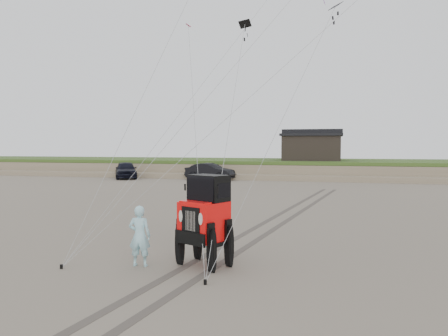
{
  "coord_description": "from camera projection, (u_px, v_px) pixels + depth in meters",
  "views": [
    {
      "loc": [
        4.51,
        -10.97,
        3.36
      ],
      "look_at": [
        0.92,
        3.0,
        2.6
      ],
      "focal_mm": 35.0,
      "sensor_mm": 36.0,
      "label": 1
    }
  ],
  "objects": [
    {
      "name": "cabin",
      "position": [
        312.0,
        146.0,
        47.03
      ],
      "size": [
        6.4,
        5.4,
        3.35
      ],
      "color": "black",
      "rests_on": "dune_ridge"
    },
    {
      "name": "dune_ridge",
      "position": [
        294.0,
        168.0,
        48.14
      ],
      "size": [
        160.0,
        14.25,
        1.73
      ],
      "color": "#7A6B54",
      "rests_on": "ground"
    },
    {
      "name": "truck_c",
      "position": [
        211.0,
        171.0,
        44.09
      ],
      "size": [
        2.81,
        5.24,
        1.44
      ],
      "primitive_type": "imported",
      "rotation": [
        0.0,
        0.0,
        0.17
      ],
      "color": "black",
      "rests_on": "ground"
    },
    {
      "name": "stake_main",
      "position": [
        61.0,
        267.0,
        11.84
      ],
      "size": [
        0.08,
        0.08,
        0.12
      ],
      "primitive_type": "cylinder",
      "color": "black",
      "rests_on": "ground"
    },
    {
      "name": "ground",
      "position": [
        164.0,
        268.0,
        11.91
      ],
      "size": [
        160.0,
        160.0,
        0.0
      ],
      "primitive_type": "plane",
      "color": "#6B6054",
      "rests_on": "ground"
    },
    {
      "name": "tire_tracks",
      "position": [
        276.0,
        222.0,
        19.15
      ],
      "size": [
        5.22,
        29.74,
        0.01
      ],
      "color": "#4C443D",
      "rests_on": "ground"
    },
    {
      "name": "stake_aux",
      "position": [
        205.0,
        282.0,
        10.5
      ],
      "size": [
        0.08,
        0.08,
        0.12
      ],
      "primitive_type": "cylinder",
      "color": "black",
      "rests_on": "ground"
    },
    {
      "name": "jeep",
      "position": [
        204.0,
        230.0,
        12.09
      ],
      "size": [
        4.45,
        5.91,
        2.02
      ],
      "primitive_type": null,
      "rotation": [
        0.0,
        0.0,
        -0.44
      ],
      "color": "#FC0E0C",
      "rests_on": "ground"
    },
    {
      "name": "truck_a",
      "position": [
        126.0,
        170.0,
        44.03
      ],
      "size": [
        4.25,
        5.41,
        1.72
      ],
      "primitive_type": "imported",
      "rotation": [
        0.0,
        0.0,
        0.51
      ],
      "color": "black",
      "rests_on": "ground"
    },
    {
      "name": "man",
      "position": [
        140.0,
        236.0,
        12.08
      ],
      "size": [
        0.66,
        0.48,
        1.69
      ],
      "primitive_type": "imported",
      "rotation": [
        0.0,
        0.0,
        3.27
      ],
      "color": "#87C4D2",
      "rests_on": "ground"
    },
    {
      "name": "truck_b",
      "position": [
        210.0,
        172.0,
        42.32
      ],
      "size": [
        5.09,
        2.62,
        1.6
      ],
      "primitive_type": "imported",
      "rotation": [
        0.0,
        0.0,
        1.37
      ],
      "color": "black",
      "rests_on": "ground"
    }
  ]
}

